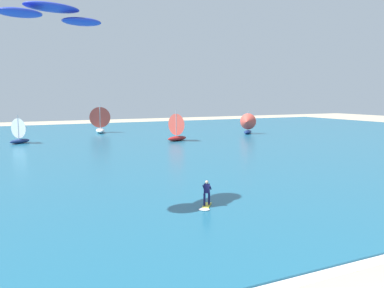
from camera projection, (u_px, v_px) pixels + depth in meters
name	position (u px, v px, depth m)	size (l,w,h in m)	color
ocean	(88.00, 146.00, 56.79)	(160.00, 90.00, 0.10)	#1E607F
shoreline_foam	(338.00, 262.00, 17.60)	(84.38, 2.07, 0.01)	white
kitesurfer	(206.00, 197.00, 25.84)	(1.65, 1.89, 1.67)	yellow
kite	(52.00, 13.00, 24.04)	(6.79, 4.11, 0.98)	#1E33B2
sailboat_heeled_over	(179.00, 127.00, 63.20)	(4.20, 3.77, 4.74)	maroon
sailboat_trailing	(247.00, 123.00, 73.84)	(3.70, 3.69, 4.19)	navy
sailboat_near_shore	(100.00, 119.00, 76.56)	(4.18, 4.81, 5.45)	white
sailboat_mid_right	(22.00, 130.00, 59.91)	(3.74, 3.58, 4.17)	navy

